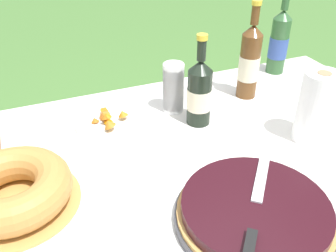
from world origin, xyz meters
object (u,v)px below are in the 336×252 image
at_px(juice_bottle_red, 199,92).
at_px(cider_bottle_amber, 249,62).
at_px(snack_plate_left, 107,122).
at_px(berry_tart, 255,212).
at_px(serving_knife, 255,210).
at_px(cup_stack, 173,88).
at_px(cider_bottle_green, 279,42).
at_px(bundt_cake, 12,189).
at_px(paper_towel_roll, 316,107).

bearing_deg(juice_bottle_red, cider_bottle_amber, 22.21).
bearing_deg(snack_plate_left, juice_bottle_red, -18.78).
bearing_deg(cider_bottle_amber, berry_tart, -120.54).
bearing_deg(serving_knife, berry_tart, -0.00).
relative_size(cup_stack, juice_bottle_red, 0.58).
relative_size(serving_knife, cider_bottle_green, 0.88).
relative_size(bundt_cake, cider_bottle_green, 0.93).
xyz_separation_m(cider_bottle_amber, snack_plate_left, (-0.53, -0.00, -0.12)).
height_order(serving_knife, cider_bottle_amber, cider_bottle_amber).
xyz_separation_m(serving_knife, cup_stack, (0.05, 0.57, 0.02)).
xyz_separation_m(bundt_cake, paper_towel_roll, (0.87, -0.05, 0.06)).
height_order(bundt_cake, snack_plate_left, bundt_cake).
relative_size(cider_bottle_green, paper_towel_roll, 1.52).
distance_m(serving_knife, paper_towel_roll, 0.45).
bearing_deg(juice_bottle_red, bundt_cake, -163.59).
distance_m(juice_bottle_red, snack_plate_left, 0.32).
distance_m(cider_bottle_green, paper_towel_roll, 0.50).
distance_m(cider_bottle_green, cider_bottle_amber, 0.27).
bearing_deg(bundt_cake, juice_bottle_red, 16.41).
distance_m(serving_knife, cider_bottle_green, 0.91).
height_order(bundt_cake, juice_bottle_red, juice_bottle_red).
bearing_deg(berry_tart, cider_bottle_amber, 59.46).
bearing_deg(serving_knife, cider_bottle_amber, 9.83).
height_order(cider_bottle_amber, snack_plate_left, cider_bottle_amber).
height_order(serving_knife, juice_bottle_red, juice_bottle_red).
xyz_separation_m(berry_tart, cup_stack, (0.03, 0.55, 0.06)).
distance_m(serving_knife, juice_bottle_red, 0.48).
height_order(berry_tart, cider_bottle_amber, cider_bottle_amber).
relative_size(cider_bottle_amber, snack_plate_left, 1.68).
height_order(serving_knife, cup_stack, cup_stack).
xyz_separation_m(bundt_cake, juice_bottle_red, (0.59, 0.17, 0.06)).
bearing_deg(cider_bottle_amber, juice_bottle_red, -157.79).
bearing_deg(juice_bottle_red, snack_plate_left, 161.22).
relative_size(cider_bottle_green, juice_bottle_red, 1.13).
xyz_separation_m(berry_tart, bundt_cake, (-0.51, 0.27, 0.02)).
distance_m(cup_stack, cider_bottle_green, 0.55).
height_order(cider_bottle_green, snack_plate_left, cider_bottle_green).
height_order(cup_stack, paper_towel_roll, paper_towel_roll).
distance_m(berry_tart, cider_bottle_amber, 0.65).
height_order(cider_bottle_green, paper_towel_roll, cider_bottle_green).
bearing_deg(bundt_cake, serving_knife, -30.79).
xyz_separation_m(cup_stack, paper_towel_roll, (0.33, -0.32, 0.02)).
height_order(berry_tart, snack_plate_left, berry_tart).
bearing_deg(cider_bottle_green, cider_bottle_amber, -148.91).
height_order(snack_plate_left, paper_towel_roll, paper_towel_roll).
relative_size(cup_stack, paper_towel_roll, 0.79).
bearing_deg(bundt_cake, cup_stack, 27.08).
distance_m(juice_bottle_red, paper_towel_roll, 0.35).
bearing_deg(cup_stack, paper_towel_roll, -44.81).
bearing_deg(cider_bottle_green, snack_plate_left, -169.36).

